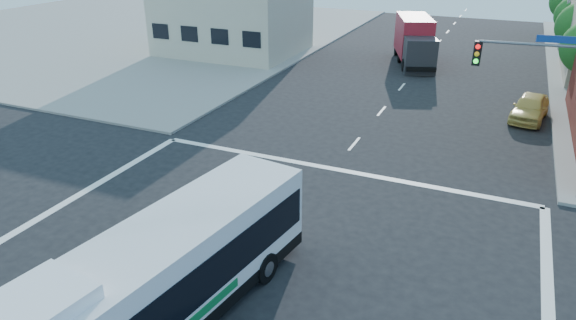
% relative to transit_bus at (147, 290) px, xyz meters
% --- Properties ---
extents(ground, '(120.00, 120.00, 0.00)m').
position_rel_transit_bus_xyz_m(ground, '(0.99, 3.46, -1.79)').
color(ground, black).
rests_on(ground, ground).
extents(sidewalk_nw, '(50.00, 50.00, 0.15)m').
position_rel_transit_bus_xyz_m(sidewalk_nw, '(-34.01, 38.46, -1.71)').
color(sidewalk_nw, gray).
rests_on(sidewalk_nw, ground).
extents(building_west, '(12.06, 10.06, 8.00)m').
position_rel_transit_bus_xyz_m(building_west, '(-16.03, 33.44, 2.22)').
color(building_west, beige).
rests_on(building_west, ground).
extents(signal_mast_ne, '(7.91, 1.13, 8.07)m').
position_rel_transit_bus_xyz_m(signal_mast_ne, '(10.07, 14.08, 3.20)').
color(signal_mast_ne, slate).
rests_on(signal_mast_ne, ground).
extents(street_tree_c, '(3.40, 3.40, 5.29)m').
position_rel_transit_bus_xyz_m(street_tree_c, '(12.90, 47.39, 1.67)').
color(street_tree_c, '#3D2A16').
rests_on(street_tree_c, ground).
extents(transit_bus, '(4.37, 12.58, 3.65)m').
position_rel_transit_bus_xyz_m(transit_bus, '(0.00, 0.00, 0.00)').
color(transit_bus, black).
rests_on(transit_bus, ground).
extents(box_truck, '(5.11, 8.85, 3.83)m').
position_rel_transit_bus_xyz_m(box_truck, '(0.29, 36.01, 0.07)').
color(box_truck, '#28292D').
rests_on(box_truck, ground).
extents(parked_car, '(2.49, 4.80, 1.56)m').
position_rel_transit_bus_xyz_m(parked_car, '(9.68, 24.56, -1.00)').
color(parked_car, '#DDBF5B').
rests_on(parked_car, ground).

